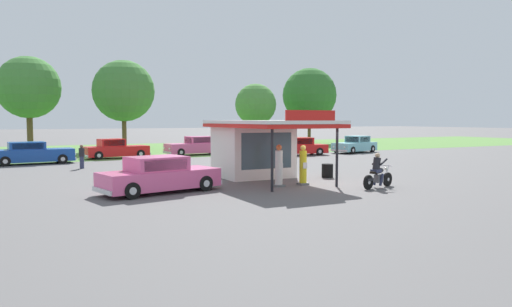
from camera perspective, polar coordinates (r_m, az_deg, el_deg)
name	(u,v)px	position (r m, az deg, el deg)	size (l,w,h in m)	color
ground_plane	(319,184)	(22.70, 7.53, -3.70)	(300.00, 300.00, 0.00)	#5B5959
grass_verge_strip	(152,149)	(50.23, -12.37, 0.50)	(120.00, 24.00, 0.01)	#56843D
service_station_kiosk	(257,144)	(24.95, 0.13, 1.16)	(4.28, 7.38, 3.46)	silver
gas_pump_nearside	(279,167)	(21.70, 2.76, -1.69)	(0.44, 0.44, 1.93)	slate
gas_pump_offside	(303,167)	(22.38, 5.67, -1.59)	(0.44, 0.44, 1.87)	slate
motorcycle_with_rider	(378,173)	(21.96, 14.39, -2.33)	(2.12, 0.83, 1.58)	black
featured_classic_sedan	(159,176)	(20.37, -11.51, -2.64)	(5.39, 2.92, 1.53)	#E55993
parked_car_back_row_left	(355,145)	(45.12, 11.80, 0.98)	(5.11, 3.07, 1.55)	#7AC6D1
parked_car_second_row_spare	(297,147)	(41.15, 4.98, 0.78)	(5.50, 2.72, 1.53)	red
parked_car_back_row_right	(116,149)	(39.38, -16.47, 0.47)	(5.22, 2.31, 1.54)	red
parked_car_back_row_centre_left	(32,154)	(36.20, -25.29, -0.02)	(5.55, 2.29, 1.54)	#19479E
parked_car_back_row_far_right	(197,146)	(41.75, -7.13, 0.85)	(5.55, 2.29, 1.61)	#E55993
bystander_chatting_near_pumps	(224,148)	(36.69, -3.80, 0.61)	(0.34, 0.34, 1.61)	#2D3351
bystander_leaning_by_kiosk	(82,156)	(31.65, -20.17, -0.30)	(0.34, 0.34, 1.49)	#2D3351
bystander_strolling_foreground	(222,155)	(29.99, -4.14, -0.14)	(0.34, 0.34, 1.63)	#2D3351
tree_oak_far_right	(308,96)	(62.63, 6.31, 6.85)	(7.00, 7.00, 9.74)	brown
tree_oak_left	(256,105)	(57.77, -0.05, 5.89)	(4.99, 4.99, 7.40)	brown
tree_oak_centre	(29,89)	(52.44, -25.60, 7.03)	(6.13, 6.13, 9.32)	brown
tree_oak_right	(124,91)	(50.09, -15.60, 7.23)	(6.17, 6.17, 9.04)	brown
spare_tire_stack	(327,171)	(25.42, 8.56, -2.06)	(0.60, 0.60, 0.72)	black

